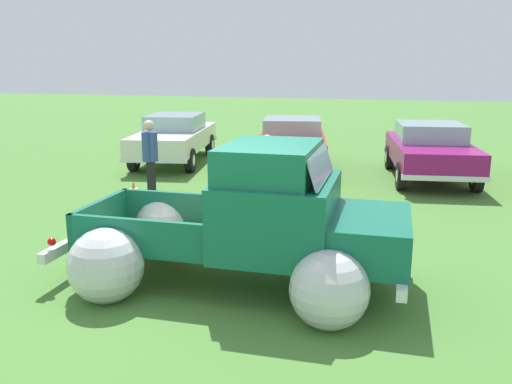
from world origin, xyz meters
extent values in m
plane|color=#477A33|center=(0.00, 0.00, 0.00)|extent=(80.00, 80.00, 0.00)
cylinder|color=black|center=(1.42, 0.92, 0.38)|extent=(0.77, 0.24, 0.76)
cylinder|color=silver|center=(1.42, 0.92, 0.38)|extent=(0.35, 0.24, 0.34)
cylinder|color=black|center=(1.48, -0.82, 0.38)|extent=(0.77, 0.24, 0.76)
cylinder|color=silver|center=(1.48, -0.82, 0.38)|extent=(0.35, 0.24, 0.34)
cylinder|color=black|center=(-1.38, 0.83, 0.38)|extent=(0.77, 0.24, 0.76)
cylinder|color=silver|center=(-1.38, 0.83, 0.38)|extent=(0.35, 0.24, 0.34)
cylinder|color=black|center=(-1.32, -0.91, 0.38)|extent=(0.77, 0.24, 0.76)
cylinder|color=silver|center=(-1.32, -0.91, 0.38)|extent=(0.35, 0.24, 0.34)
sphere|color=silver|center=(-1.38, 0.88, 0.44)|extent=(0.99, 0.99, 0.96)
sphere|color=silver|center=(-1.32, -0.96, 0.44)|extent=(0.99, 0.99, 0.96)
cube|color=olive|center=(-0.95, -0.03, 0.54)|extent=(2.10, 1.61, 0.04)
cube|color=#14664C|center=(-0.97, 0.70, 0.77)|extent=(2.05, 0.15, 0.50)
cube|color=#14664C|center=(-0.93, -0.76, 0.77)|extent=(2.05, 0.15, 0.50)
cube|color=#14664C|center=(0.03, 0.00, 0.77)|extent=(0.13, 1.54, 0.50)
cube|color=#14664C|center=(-1.93, -0.06, 0.77)|extent=(0.13, 1.54, 0.50)
cube|color=#14664C|center=(0.65, 0.02, 0.99)|extent=(1.50, 1.75, 0.95)
cube|color=#14664C|center=(0.55, 0.02, 1.70)|extent=(1.20, 1.58, 0.45)
cube|color=#8CADB7|center=(1.19, 0.04, 1.68)|extent=(0.20, 1.46, 0.38)
cube|color=#14664C|center=(1.70, 0.06, 0.80)|extent=(1.30, 1.66, 0.55)
sphere|color=silver|center=(1.42, 0.95, 0.42)|extent=(0.95, 0.95, 0.92)
sphere|color=silver|center=(1.48, -0.85, 0.42)|extent=(0.95, 0.95, 0.92)
cube|color=silver|center=(-2.24, -0.07, 0.46)|extent=(0.18, 1.98, 0.14)
cube|color=silver|center=(2.24, 0.07, 0.46)|extent=(0.18, 1.98, 0.14)
sphere|color=red|center=(-2.22, 0.72, 0.64)|extent=(0.11, 0.11, 0.11)
sphere|color=red|center=(-2.17, -0.86, 0.64)|extent=(0.11, 0.11, 0.11)
cylinder|color=black|center=(-3.56, 6.90, 0.33)|extent=(0.32, 0.69, 0.66)
cylinder|color=silver|center=(-3.56, 6.90, 0.33)|extent=(0.26, 0.33, 0.30)
cylinder|color=black|center=(-5.13, 6.60, 0.33)|extent=(0.32, 0.69, 0.66)
cylinder|color=silver|center=(-5.13, 6.60, 0.33)|extent=(0.26, 0.33, 0.30)
cylinder|color=black|center=(-4.12, 9.82, 0.33)|extent=(0.32, 0.69, 0.66)
cylinder|color=silver|center=(-4.12, 9.82, 0.33)|extent=(0.26, 0.33, 0.30)
cylinder|color=black|center=(-5.69, 9.52, 0.33)|extent=(0.32, 0.69, 0.66)
cylinder|color=silver|center=(-5.69, 9.52, 0.33)|extent=(0.26, 0.33, 0.30)
cube|color=silver|center=(-4.62, 8.21, 0.71)|extent=(2.57, 4.89, 0.55)
cube|color=#8CADB7|center=(-4.66, 8.39, 1.21)|extent=(1.82, 2.20, 0.45)
cube|color=silver|center=(-5.05, 10.45, 0.45)|extent=(1.77, 0.43, 0.12)
cube|color=silver|center=(-4.19, 5.96, 0.45)|extent=(1.77, 0.43, 0.12)
cylinder|color=black|center=(0.12, 6.96, 0.33)|extent=(0.33, 0.69, 0.66)
cylinder|color=silver|center=(0.12, 6.96, 0.33)|extent=(0.27, 0.33, 0.30)
cylinder|color=black|center=(-1.52, 6.62, 0.33)|extent=(0.33, 0.69, 0.66)
cylinder|color=silver|center=(-1.52, 6.62, 0.33)|extent=(0.27, 0.33, 0.30)
cylinder|color=black|center=(-0.42, 9.58, 0.33)|extent=(0.33, 0.69, 0.66)
cylinder|color=silver|center=(-0.42, 9.58, 0.33)|extent=(0.27, 0.33, 0.30)
cylinder|color=black|center=(-2.06, 9.24, 0.33)|extent=(0.33, 0.69, 0.66)
cylinder|color=silver|center=(-2.06, 9.24, 0.33)|extent=(0.27, 0.33, 0.30)
cube|color=red|center=(-0.97, 8.10, 0.71)|extent=(2.60, 4.45, 0.55)
cube|color=#8CADB7|center=(-1.01, 8.26, 1.21)|extent=(1.88, 2.03, 0.45)
cube|color=silver|center=(-1.39, 10.11, 0.45)|extent=(1.84, 0.47, 0.12)
cube|color=silver|center=(-0.56, 6.09, 0.45)|extent=(1.84, 0.47, 0.12)
cylinder|color=black|center=(3.76, 6.60, 0.33)|extent=(0.29, 0.68, 0.66)
cylinder|color=silver|center=(3.76, 6.60, 0.33)|extent=(0.25, 0.32, 0.30)
cylinder|color=black|center=(2.07, 6.35, 0.33)|extent=(0.29, 0.68, 0.66)
cylinder|color=silver|center=(2.07, 6.35, 0.33)|extent=(0.25, 0.32, 0.30)
cylinder|color=black|center=(3.37, 9.26, 0.33)|extent=(0.29, 0.68, 0.66)
cylinder|color=silver|center=(3.37, 9.26, 0.33)|extent=(0.25, 0.32, 0.30)
cylinder|color=black|center=(1.68, 9.01, 0.33)|extent=(0.29, 0.68, 0.66)
cylinder|color=silver|center=(1.68, 9.01, 0.33)|extent=(0.25, 0.32, 0.30)
cube|color=#8C1466|center=(2.72, 7.80, 0.71)|extent=(2.43, 4.42, 0.55)
cube|color=#8CADB7|center=(2.70, 7.97, 1.21)|extent=(1.83, 1.98, 0.45)
cube|color=silver|center=(2.42, 9.84, 0.45)|extent=(1.89, 0.38, 0.12)
cube|color=silver|center=(3.02, 5.76, 0.45)|extent=(1.89, 0.38, 0.12)
cylinder|color=black|center=(-3.25, 3.97, 0.42)|extent=(0.21, 0.21, 0.84)
cylinder|color=black|center=(-3.14, 3.84, 0.42)|extent=(0.21, 0.21, 0.84)
cylinder|color=#334C8C|center=(-3.20, 3.91, 1.16)|extent=(0.48, 0.48, 0.63)
cylinder|color=beige|center=(-3.34, 4.07, 1.19)|extent=(0.13, 0.13, 0.60)
cylinder|color=#334C8C|center=(-3.05, 3.74, 1.19)|extent=(0.13, 0.13, 0.60)
sphere|color=beige|center=(-3.20, 3.91, 1.62)|extent=(0.32, 0.32, 0.23)
cylinder|color=gray|center=(-0.35, 2.97, 0.40)|extent=(0.19, 0.19, 0.79)
cylinder|color=gray|center=(-0.30, 3.13, 0.40)|extent=(0.19, 0.19, 0.79)
cylinder|color=#B2262D|center=(-0.32, 3.05, 1.09)|extent=(0.42, 0.42, 0.59)
cylinder|color=#DBAD84|center=(-0.38, 2.84, 1.12)|extent=(0.11, 0.11, 0.57)
cylinder|color=#B2262D|center=(-0.26, 3.26, 1.12)|extent=(0.11, 0.11, 0.57)
sphere|color=#DBAD84|center=(-0.32, 3.05, 1.53)|extent=(0.27, 0.27, 0.21)
cube|color=black|center=(-3.07, 2.89, 0.01)|extent=(0.36, 0.36, 0.03)
cone|color=orange|center=(-3.07, 2.89, 0.33)|extent=(0.28, 0.28, 0.60)
cylinder|color=white|center=(-3.07, 2.89, 0.42)|extent=(0.17, 0.17, 0.08)
camera|label=1|loc=(2.27, -6.47, 2.90)|focal=37.47mm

